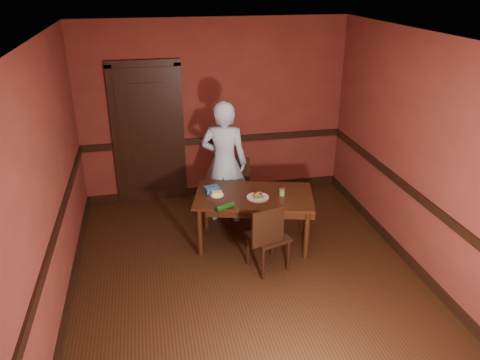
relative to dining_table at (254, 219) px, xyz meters
name	(u,v)px	position (x,y,z in m)	size (l,w,h in m)	color
floor	(246,272)	(-0.24, -0.65, -0.35)	(4.00, 4.50, 0.01)	black
ceiling	(247,37)	(-0.24, -0.65, 2.35)	(4.00, 4.50, 0.01)	silver
wall_back	(215,111)	(-0.24, 1.60, 1.00)	(4.00, 0.02, 2.70)	maroon
wall_front	(322,299)	(-0.24, -2.90, 1.00)	(4.00, 0.02, 2.70)	maroon
wall_left	(50,183)	(-2.24, -0.65, 1.00)	(0.02, 4.50, 2.70)	maroon
wall_right	(416,154)	(1.76, -0.65, 1.00)	(0.02, 4.50, 2.70)	maroon
dado_back	(215,140)	(-0.24, 1.59, 0.55)	(4.00, 0.03, 0.10)	black
dado_left	(59,223)	(-2.23, -0.65, 0.55)	(0.03, 4.50, 0.10)	black
dado_right	(409,190)	(1.74, -0.65, 0.55)	(0.03, 4.50, 0.10)	black
baseboard_back	(216,189)	(-0.24, 1.59, -0.29)	(4.00, 0.03, 0.12)	black
baseboard_left	(71,289)	(-2.23, -0.65, -0.29)	(0.03, 4.50, 0.12)	black
baseboard_right	(400,250)	(1.74, -0.65, -0.29)	(0.03, 4.50, 0.12)	black
door	(148,133)	(-1.24, 1.57, 0.75)	(1.05, 0.07, 2.20)	black
dining_table	(254,219)	(0.00, 0.00, 0.00)	(1.48, 0.83, 0.69)	black
chair_far	(240,192)	(-0.05, 0.60, 0.10)	(0.42, 0.42, 0.90)	black
chair_near	(268,235)	(0.04, -0.59, 0.09)	(0.41, 0.41, 0.88)	black
person	(224,163)	(-0.25, 0.72, 0.52)	(0.63, 0.41, 1.73)	#ACD0EC
sandwich_plate	(258,197)	(0.03, -0.10, 0.37)	(0.28, 0.28, 0.07)	silver
sauce_jar	(282,192)	(0.35, -0.08, 0.39)	(0.07, 0.07, 0.09)	#649846
cheese_saucer	(217,194)	(-0.46, 0.08, 0.37)	(0.17, 0.17, 0.05)	silver
food_tub	(212,189)	(-0.51, 0.19, 0.38)	(0.20, 0.16, 0.07)	#2C5BB0
wrapped_veg	(225,207)	(-0.43, -0.31, 0.38)	(0.07, 0.07, 0.24)	#103A0E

